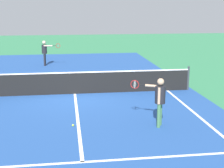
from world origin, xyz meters
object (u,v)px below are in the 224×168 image
net (75,83)px  player_near (159,97)px  player_far (45,50)px  tennis_ball_mid_court (73,125)px

net → player_near: size_ratio=6.62×
net → player_far: 7.37m
player_far → tennis_ball_mid_court: player_far is taller
net → player_far: player_far is taller
net → tennis_ball_mid_court: size_ratio=154.45×
net → player_far: size_ratio=6.47×
net → tennis_ball_mid_court: bearing=-92.5°
net → tennis_ball_mid_court: (-0.17, -3.92, -0.46)m
net → tennis_ball_mid_court: 3.95m
tennis_ball_mid_court → player_near: bearing=-7.5°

